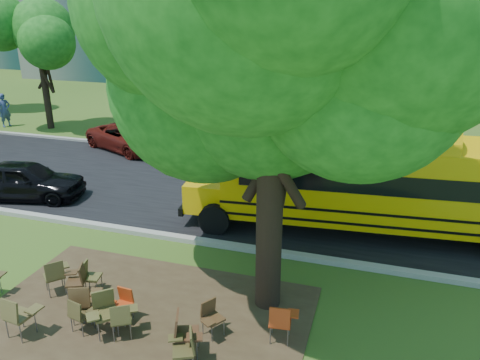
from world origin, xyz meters
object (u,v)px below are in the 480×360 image
(chair_12, at_px, (211,315))
(bg_car_red, at_px, (128,137))
(chair_4, at_px, (80,313))
(chair_10, at_px, (89,275))
(chair_6, at_px, (186,346))
(main_tree, at_px, (273,53))
(chair_9, at_px, (78,278))
(chair_2, at_px, (83,299))
(chair_7, at_px, (184,331))
(black_car, at_px, (25,180))
(school_bus, at_px, (400,182))
(chair_3, at_px, (122,302))
(pedestrian_a, at_px, (5,110))
(chair_8, at_px, (55,273))
(chair_13, at_px, (281,320))
(chair_11, at_px, (122,317))
(chair_5, at_px, (103,309))
(chair_1, at_px, (17,314))

(chair_12, height_order, bg_car_red, bg_car_red)
(chair_4, bearing_deg, chair_10, 130.10)
(chair_6, distance_m, chair_10, 3.50)
(main_tree, relative_size, chair_9, 10.78)
(chair_2, height_order, chair_4, chair_2)
(chair_7, height_order, chair_9, chair_7)
(black_car, bearing_deg, school_bus, -98.08)
(chair_3, bearing_deg, pedestrian_a, -36.02)
(chair_8, xyz_separation_m, pedestrian_a, (-13.21, 12.85, 0.37))
(chair_8, bearing_deg, chair_13, -49.58)
(school_bus, xyz_separation_m, black_car, (-12.21, -1.03, -0.93))
(black_car, xyz_separation_m, bg_car_red, (0.40, 6.26, -0.06))
(chair_9, xyz_separation_m, chair_10, (0.13, 0.25, -0.03))
(chair_4, bearing_deg, chair_7, 12.91)
(school_bus, distance_m, pedestrian_a, 21.92)
(chair_7, bearing_deg, black_car, -143.90)
(chair_4, distance_m, chair_11, 0.91)
(school_bus, distance_m, chair_13, 6.17)
(chair_2, distance_m, chair_12, 2.72)
(main_tree, bearing_deg, chair_13, -64.18)
(black_car, bearing_deg, chair_6, -137.35)
(chair_10, distance_m, chair_11, 1.97)
(school_bus, xyz_separation_m, chair_5, (-5.61, -6.49, -1.02))
(chair_7, bearing_deg, chair_6, 8.35)
(pedestrian_a, bearing_deg, chair_10, -114.87)
(chair_1, bearing_deg, chair_2, 47.86)
(chair_5, relative_size, chair_6, 1.14)
(school_bus, height_order, chair_5, school_bus)
(chair_6, bearing_deg, school_bus, -52.27)
(chair_8, xyz_separation_m, chair_10, (0.71, 0.26, -0.06))
(chair_13, bearing_deg, chair_6, -147.92)
(chair_6, distance_m, pedestrian_a, 22.17)
(chair_4, height_order, chair_6, chair_6)
(chair_8, bearing_deg, chair_2, -78.58)
(chair_7, xyz_separation_m, black_car, (-8.41, 5.58, 0.10))
(chair_3, relative_size, black_car, 0.19)
(school_bus, relative_size, chair_1, 12.02)
(chair_5, relative_size, chair_12, 1.22)
(chair_1, xyz_separation_m, chair_11, (1.98, 0.62, -0.07))
(chair_6, bearing_deg, bg_car_red, 9.40)
(chair_6, bearing_deg, chair_3, 39.49)
(chair_9, distance_m, chair_11, 1.94)
(chair_5, distance_m, black_car, 8.57)
(school_bus, bearing_deg, bg_car_red, 150.83)
(chair_9, relative_size, chair_10, 1.06)
(chair_3, bearing_deg, chair_5, 79.75)
(chair_7, bearing_deg, chair_13, 98.34)
(chair_8, bearing_deg, main_tree, -35.68)
(black_car, bearing_deg, chair_11, -140.87)
(chair_6, bearing_deg, chair_13, -75.46)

